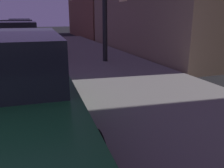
{
  "coord_description": "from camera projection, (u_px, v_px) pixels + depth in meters",
  "views": [
    {
      "loc": [
        3.26,
        -0.5,
        1.63
      ],
      "look_at": [
        4.02,
        1.63,
        0.99
      ],
      "focal_mm": 38.27,
      "sensor_mm": 36.0,
      "label": 1
    }
  ],
  "objects": [
    {
      "name": "car_white",
      "position": [
        18.0,
        32.0,
        14.11
      ],
      "size": [
        2.17,
        4.56,
        1.43
      ],
      "color": "silver",
      "rests_on": "ground"
    },
    {
      "name": "car_red",
      "position": [
        15.0,
        41.0,
        9.09
      ],
      "size": [
        2.08,
        4.57,
        1.43
      ],
      "color": "maroon",
      "rests_on": "ground"
    },
    {
      "name": "car_blue",
      "position": [
        20.0,
        27.0,
        20.44
      ],
      "size": [
        2.12,
        4.19,
        1.43
      ],
      "color": "navy",
      "rests_on": "ground"
    }
  ]
}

